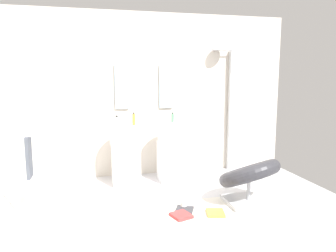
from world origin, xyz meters
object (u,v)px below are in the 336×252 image
Objects in this scene: shower_column at (232,107)px; towel_rack at (26,159)px; magazine_ochre at (215,213)px; soap_bottle_clear at (117,121)px; coffee_mug at (184,204)px; soap_bottle_green at (173,118)px; lounge_chair at (249,177)px; magazine_charcoal at (184,210)px; pedestal_sink_right at (172,151)px; pedestal_sink_left at (126,154)px; magazine_red at (181,215)px; soap_bottle_amber at (134,119)px.

shower_column is 2.16× the size of towel_rack.
magazine_ochre is 1.91m from soap_bottle_clear.
soap_bottle_green is (0.17, 1.23, 0.91)m from coffee_mug.
shower_column reaches higher than soap_bottle_clear.
soap_bottle_green is at bearing 117.49° from lounge_chair.
soap_bottle_green reaches higher than magazine_charcoal.
pedestal_sink_right is 6.53× the size of soap_bottle_green.
pedestal_sink_left is 1.43m from towel_rack.
coffee_mug reaches higher than magazine_red.
magazine_red is (1.72, -0.64, -0.60)m from towel_rack.
soap_bottle_clear is (-0.83, -0.04, 0.50)m from pedestal_sink_right.
magazine_red is 1.71m from soap_bottle_clear.
shower_column is at bearing 11.77° from soap_bottle_green.
soap_bottle_clear is at bearing -162.78° from pedestal_sink_left.
soap_bottle_green is 1.04× the size of soap_bottle_clear.
pedestal_sink_right is 4.58× the size of magazine_red.
pedestal_sink_right is 5.33× the size of soap_bottle_amber.
pedestal_sink_right is at bearing 61.93° from magazine_red.
shower_column reaches higher than pedestal_sink_right.
pedestal_sink_left is 5.33× the size of soap_bottle_amber.
towel_rack is 5.10× the size of soap_bottle_amber.
towel_rack is 6.48× the size of soap_bottle_clear.
shower_column is (1.14, 0.36, 0.62)m from pedestal_sink_right.
magazine_charcoal is at bearing 42.40° from magazine_red.
pedestal_sink_right is 1.04× the size of towel_rack.
soap_bottle_amber is at bearing 133.42° from magazine_ochre.
towel_rack reaches higher than lounge_chair.
pedestal_sink_right is 6.77× the size of soap_bottle_clear.
soap_bottle_amber reaches higher than magazine_ochre.
shower_column reaches higher than pedestal_sink_left.
shower_column is at bearing 49.07° from coffee_mug.
pedestal_sink_right is 0.93× the size of lounge_chair.
pedestal_sink_right reaches higher than lounge_chair.
magazine_charcoal is at bearing -64.42° from pedestal_sink_left.
magazine_charcoal is 2.39× the size of coffee_mug.
pedestal_sink_right is at bearing 110.86° from magazine_ochre.
pedestal_sink_right is 10.92× the size of coffee_mug.
shower_column reaches higher than towel_rack.
magazine_red is (-0.93, -0.20, -0.32)m from lounge_chair.
pedestal_sink_right is at bearing 83.71° from coffee_mug.
pedestal_sink_right is 1.44m from magazine_ochre.
lounge_chair is 1.01m from magazine_red.
soap_bottle_clear is at bearing -168.86° from soap_bottle_green.
lounge_chair is 1.81m from soap_bottle_amber.
pedestal_sink_left is at bearing 161.28° from soap_bottle_amber.
shower_column is 2.43m from magazine_red.
shower_column is 2.28m from magazine_charcoal.
towel_rack is 1.93m from magazine_red.
pedestal_sink_left is at bearing -168.89° from shower_column.
coffee_mug is at bearing -130.93° from shower_column.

